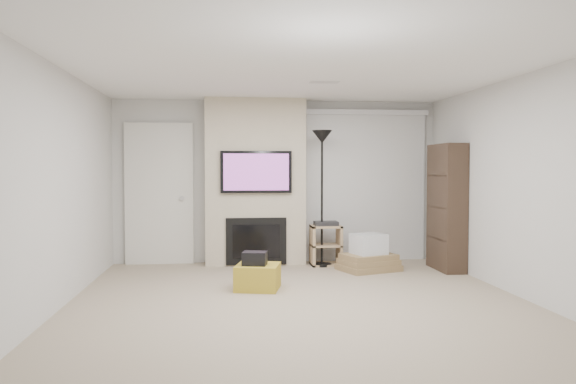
{
  "coord_description": "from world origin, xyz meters",
  "views": [
    {
      "loc": [
        -0.78,
        -5.95,
        1.46
      ],
      "look_at": [
        0.0,
        1.2,
        1.15
      ],
      "focal_mm": 35.0,
      "sensor_mm": 36.0,
      "label": 1
    }
  ],
  "objects": [
    {
      "name": "floor_lamp",
      "position": [
        0.62,
        2.25,
        1.59
      ],
      "size": [
        0.3,
        0.3,
        2.01
      ],
      "color": "black",
      "rests_on": "floor"
    },
    {
      "name": "black_bag",
      "position": [
        -0.45,
        0.7,
        0.38
      ],
      "size": [
        0.32,
        0.28,
        0.16
      ],
      "primitive_type": "cube",
      "rotation": [
        0.0,
        0.0,
        -0.22
      ],
      "color": "black",
      "rests_on": "ottoman"
    },
    {
      "name": "wall_back",
      "position": [
        0.0,
        2.75,
        1.25
      ],
      "size": [
        5.0,
        0.0,
        2.5
      ],
      "primitive_type": "cube",
      "rotation": [
        1.57,
        0.0,
        0.0
      ],
      "color": "silver",
      "rests_on": "ground"
    },
    {
      "name": "wall_left",
      "position": [
        -2.5,
        0.0,
        1.25
      ],
      "size": [
        0.0,
        5.5,
        2.5
      ],
      "primitive_type": "cube",
      "rotation": [
        1.57,
        0.0,
        1.57
      ],
      "color": "silver",
      "rests_on": "ground"
    },
    {
      "name": "ceiling",
      "position": [
        0.0,
        0.0,
        2.5
      ],
      "size": [
        5.0,
        5.5,
        0.0
      ],
      "primitive_type": "cube",
      "color": "white",
      "rests_on": "wall_back"
    },
    {
      "name": "wall_front",
      "position": [
        0.0,
        -2.75,
        1.25
      ],
      "size": [
        5.0,
        0.0,
        2.5
      ],
      "primitive_type": "cube",
      "rotation": [
        1.57,
        0.0,
        0.0
      ],
      "color": "silver",
      "rests_on": "ground"
    },
    {
      "name": "hvac_vent",
      "position": [
        0.4,
        0.8,
        2.5
      ],
      "size": [
        0.35,
        0.18,
        0.01
      ],
      "primitive_type": "cube",
      "color": "silver",
      "rests_on": "ceiling"
    },
    {
      "name": "floor",
      "position": [
        0.0,
        0.0,
        0.0
      ],
      "size": [
        5.0,
        5.5,
        0.0
      ],
      "primitive_type": "cube",
      "color": "tan",
      "rests_on": "ground"
    },
    {
      "name": "ottoman",
      "position": [
        -0.42,
        0.73,
        0.15
      ],
      "size": [
        0.6,
        0.6,
        0.3
      ],
      "primitive_type": "cube",
      "rotation": [
        0.0,
        0.0,
        -0.22
      ],
      "color": "#AF9527",
      "rests_on": "floor"
    },
    {
      "name": "fireplace_wall",
      "position": [
        -0.35,
        2.54,
        1.24
      ],
      "size": [
        1.5,
        0.47,
        2.5
      ],
      "color": "#C3B49A",
      "rests_on": "floor"
    },
    {
      "name": "entry_door",
      "position": [
        -1.8,
        2.71,
        1.05
      ],
      "size": [
        1.02,
        0.11,
        2.14
      ],
      "color": "silver",
      "rests_on": "floor"
    },
    {
      "name": "av_stand",
      "position": [
        0.69,
        2.3,
        0.35
      ],
      "size": [
        0.45,
        0.38,
        0.66
      ],
      "color": "tan",
      "rests_on": "floor"
    },
    {
      "name": "vertical_blinds",
      "position": [
        1.4,
        2.7,
        1.27
      ],
      "size": [
        1.98,
        0.1,
        2.37
      ],
      "color": "silver",
      "rests_on": "floor"
    },
    {
      "name": "box_stack",
      "position": [
        1.22,
        1.8,
        0.2
      ],
      "size": [
        0.93,
        0.82,
        0.52
      ],
      "color": "#91764D",
      "rests_on": "floor"
    },
    {
      "name": "bookshelf",
      "position": [
        2.34,
        1.74,
        0.9
      ],
      "size": [
        0.3,
        0.8,
        1.8
      ],
      "color": "#2F2219",
      "rests_on": "floor"
    },
    {
      "name": "wall_right",
      "position": [
        2.5,
        0.0,
        1.25
      ],
      "size": [
        0.0,
        5.5,
        2.5
      ],
      "primitive_type": "cube",
      "rotation": [
        1.57,
        0.0,
        1.57
      ],
      "color": "silver",
      "rests_on": "ground"
    }
  ]
}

